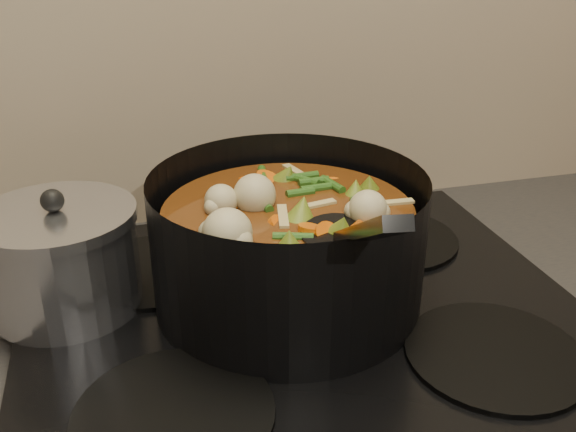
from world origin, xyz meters
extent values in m
cube|color=black|center=(0.00, 1.93, 0.89)|extent=(2.64, 0.64, 0.05)
cube|color=black|center=(0.00, 1.93, 0.92)|extent=(0.62, 0.54, 0.02)
cylinder|color=black|center=(-0.16, 1.80, 0.93)|extent=(0.18, 0.18, 0.01)
cylinder|color=black|center=(0.16, 1.80, 0.93)|extent=(0.18, 0.18, 0.01)
cylinder|color=black|center=(-0.16, 2.06, 0.93)|extent=(0.18, 0.18, 0.01)
cylinder|color=black|center=(0.16, 2.06, 0.93)|extent=(0.18, 0.18, 0.01)
cylinder|color=black|center=(-0.01, 1.96, 1.01)|extent=(0.39, 0.39, 0.15)
cylinder|color=black|center=(-0.01, 1.96, 0.94)|extent=(0.30, 0.30, 0.01)
cylinder|color=#5E2A10|center=(-0.01, 1.96, 0.99)|extent=(0.27, 0.27, 0.11)
cylinder|color=orange|center=(0.03, 1.96, 1.04)|extent=(0.03, 0.03, 0.03)
cylinder|color=orange|center=(0.03, 2.02, 1.04)|extent=(0.04, 0.04, 0.03)
cylinder|color=orange|center=(-0.04, 2.06, 1.04)|extent=(0.04, 0.04, 0.03)
cylinder|color=orange|center=(-0.07, 1.98, 1.04)|extent=(0.03, 0.04, 0.03)
cylinder|color=orange|center=(-0.08, 1.91, 1.04)|extent=(0.04, 0.04, 0.03)
cylinder|color=orange|center=(-0.01, 1.92, 1.04)|extent=(0.04, 0.04, 0.03)
cylinder|color=orange|center=(0.05, 1.92, 1.04)|extent=(0.04, 0.04, 0.03)
cylinder|color=orange|center=(0.09, 1.99, 1.04)|extent=(0.04, 0.03, 0.03)
cylinder|color=orange|center=(0.01, 2.01, 1.04)|extent=(0.04, 0.04, 0.03)
cylinder|color=orange|center=(-0.06, 2.03, 1.04)|extent=(0.04, 0.04, 0.03)
cylinder|color=orange|center=(-0.05, 1.96, 1.04)|extent=(0.03, 0.03, 0.03)
sphere|color=tan|center=(0.05, 1.96, 1.05)|extent=(0.04, 0.04, 0.04)
sphere|color=tan|center=(-0.03, 2.02, 1.05)|extent=(0.04, 0.04, 0.04)
sphere|color=tan|center=(-0.06, 1.92, 1.05)|extent=(0.04, 0.04, 0.04)
sphere|color=tan|center=(0.04, 1.93, 1.05)|extent=(0.04, 0.04, 0.04)
cone|color=olive|center=(-0.08, 1.91, 1.05)|extent=(0.04, 0.04, 0.04)
cone|color=olive|center=(0.02, 1.88, 1.05)|extent=(0.04, 0.04, 0.04)
cone|color=olive|center=(0.07, 1.96, 1.05)|extent=(0.04, 0.04, 0.04)
cone|color=olive|center=(0.01, 2.04, 1.05)|extent=(0.04, 0.04, 0.04)
cone|color=olive|center=(-0.09, 2.00, 1.05)|extent=(0.04, 0.04, 0.04)
cone|color=olive|center=(-0.08, 1.90, 1.05)|extent=(0.04, 0.04, 0.04)
cone|color=olive|center=(0.02, 1.88, 1.05)|extent=(0.04, 0.04, 0.04)
cylinder|color=#305E1B|center=(0.02, 2.00, 1.05)|extent=(0.01, 0.04, 0.01)
cylinder|color=#305E1B|center=(-0.03, 2.06, 1.05)|extent=(0.04, 0.03, 0.01)
cylinder|color=#305E1B|center=(-0.09, 2.00, 1.05)|extent=(0.04, 0.02, 0.01)
cylinder|color=#305E1B|center=(-0.07, 1.93, 1.05)|extent=(0.03, 0.04, 0.01)
cylinder|color=#305E1B|center=(-0.02, 1.91, 1.05)|extent=(0.03, 0.04, 0.01)
cylinder|color=#305E1B|center=(0.05, 1.88, 1.05)|extent=(0.04, 0.02, 0.01)
cylinder|color=#305E1B|center=(0.07, 1.96, 1.05)|extent=(0.04, 0.03, 0.01)
cylinder|color=#305E1B|center=(0.03, 2.01, 1.05)|extent=(0.01, 0.04, 0.01)
cylinder|color=#305E1B|center=(-0.02, 2.00, 1.05)|extent=(0.04, 0.03, 0.01)
cylinder|color=#305E1B|center=(-0.10, 2.01, 1.05)|extent=(0.04, 0.02, 0.01)
cylinder|color=#305E1B|center=(-0.09, 1.93, 1.05)|extent=(0.03, 0.04, 0.01)
cylinder|color=#305E1B|center=(-0.03, 1.90, 1.05)|extent=(0.03, 0.04, 0.01)
cube|color=tan|center=(-0.09, 1.95, 1.05)|extent=(0.04, 0.01, 0.00)
cube|color=tan|center=(0.00, 1.89, 1.05)|extent=(0.02, 0.05, 0.00)
cube|color=tan|center=(0.06, 1.98, 1.05)|extent=(0.04, 0.03, 0.00)
cube|color=tan|center=(-0.03, 2.03, 1.05)|extent=(0.04, 0.04, 0.00)
cube|color=tan|center=(-0.08, 1.93, 1.05)|extent=(0.03, 0.04, 0.00)
ellipsoid|color=black|center=(0.02, 1.89, 1.04)|extent=(0.10, 0.10, 0.01)
cube|color=black|center=(0.01, 1.79, 1.10)|extent=(0.05, 0.18, 0.11)
cylinder|color=silver|center=(-0.26, 2.01, 0.98)|extent=(0.17, 0.17, 0.10)
cylinder|color=silver|center=(-0.26, 2.01, 1.04)|extent=(0.17, 0.17, 0.01)
sphere|color=black|center=(-0.26, 2.01, 1.06)|extent=(0.02, 0.02, 0.02)
camera|label=1|loc=(-0.18, 1.35, 1.33)|focal=40.00mm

